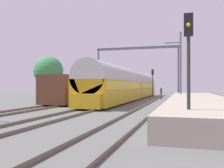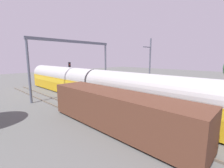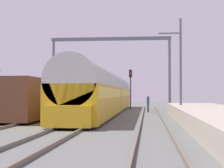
{
  "view_description": "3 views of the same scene",
  "coord_description": "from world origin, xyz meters",
  "px_view_note": "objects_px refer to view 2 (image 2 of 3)",
  "views": [
    {
      "loc": [
        6.91,
        -19.6,
        1.83
      ],
      "look_at": [
        0.0,
        4.39,
        2.03
      ],
      "focal_mm": 39.75,
      "sensor_mm": 36.0,
      "label": 1
    },
    {
      "loc": [
        -12.79,
        -1.79,
        5.46
      ],
      "look_at": [
        -0.06,
        10.46,
        2.48
      ],
      "focal_mm": 25.34,
      "sensor_mm": 36.0,
      "label": 2
    },
    {
      "loc": [
        3.96,
        -20.4,
        1.86
      ],
      "look_at": [
        0.0,
        19.63,
        2.89
      ],
      "focal_mm": 58.27,
      "sensor_mm": 36.0,
      "label": 3
    }
  ],
  "objects_px": {
    "freight_car": "(116,110)",
    "railway_signal_far": "(70,72)",
    "passenger_train": "(94,85)",
    "person_crossing": "(108,87)",
    "catenary_gantry": "(74,56)"
  },
  "relations": [
    {
      "from": "person_crossing",
      "to": "railway_signal_far",
      "type": "bearing_deg",
      "value": -160.44
    },
    {
      "from": "passenger_train",
      "to": "catenary_gantry",
      "type": "distance_m",
      "value": 5.77
    },
    {
      "from": "passenger_train",
      "to": "freight_car",
      "type": "distance_m",
      "value": 8.69
    },
    {
      "from": "freight_car",
      "to": "person_crossing",
      "type": "bearing_deg",
      "value": 47.9
    },
    {
      "from": "person_crossing",
      "to": "catenary_gantry",
      "type": "bearing_deg",
      "value": -122.29
    },
    {
      "from": "railway_signal_far",
      "to": "catenary_gantry",
      "type": "bearing_deg",
      "value": -112.98
    },
    {
      "from": "passenger_train",
      "to": "freight_car",
      "type": "xyz_separation_m",
      "value": [
        -4.23,
        -7.58,
        -0.5
      ]
    },
    {
      "from": "passenger_train",
      "to": "person_crossing",
      "type": "xyz_separation_m",
      "value": [
        3.97,
        1.5,
        -0.94
      ]
    },
    {
      "from": "freight_car",
      "to": "railway_signal_far",
      "type": "relative_size",
      "value": 2.79
    },
    {
      "from": "freight_car",
      "to": "passenger_train",
      "type": "bearing_deg",
      "value": 60.83
    },
    {
      "from": "freight_car",
      "to": "railway_signal_far",
      "type": "height_order",
      "value": "railway_signal_far"
    },
    {
      "from": "freight_car",
      "to": "railway_signal_far",
      "type": "distance_m",
      "value": 17.7
    },
    {
      "from": "freight_car",
      "to": "railway_signal_far",
      "type": "xyz_separation_m",
      "value": [
        6.15,
        16.53,
        1.53
      ]
    },
    {
      "from": "railway_signal_far",
      "to": "catenary_gantry",
      "type": "height_order",
      "value": "catenary_gantry"
    },
    {
      "from": "freight_car",
      "to": "catenary_gantry",
      "type": "height_order",
      "value": "catenary_gantry"
    }
  ]
}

